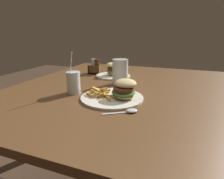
# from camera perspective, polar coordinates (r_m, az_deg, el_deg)

# --- Properties ---
(dining_table) EXTENTS (1.40, 1.38, 0.76)m
(dining_table) POSITION_cam_1_polar(r_m,az_deg,el_deg) (1.12, 6.79, -5.60)
(dining_table) COLOR brown
(dining_table) RESTS_ON ground_plane
(meal_plate_near) EXTENTS (0.30, 0.30, 0.10)m
(meal_plate_near) POSITION_cam_1_polar(r_m,az_deg,el_deg) (0.90, 1.37, -1.27)
(meal_plate_near) COLOR silver
(meal_plate_near) RESTS_ON dining_table
(beer_glass) EXTENTS (0.09, 0.09, 0.15)m
(beer_glass) POSITION_cam_1_polar(r_m,az_deg,el_deg) (1.14, 2.50, 5.05)
(beer_glass) COLOR silver
(beer_glass) RESTS_ON dining_table
(juice_glass) EXTENTS (0.07, 0.07, 0.22)m
(juice_glass) POSITION_cam_1_polar(r_m,az_deg,el_deg) (1.00, -11.66, 1.84)
(juice_glass) COLOR silver
(juice_glass) RESTS_ON dining_table
(spoon) EXTENTS (0.14, 0.10, 0.01)m
(spoon) POSITION_cam_1_polar(r_m,az_deg,el_deg) (0.76, 5.39, -6.53)
(spoon) COLOR silver
(spoon) RESTS_ON dining_table
(meal_plate_far) EXTENTS (0.25, 0.25, 0.10)m
(meal_plate_far) POSITION_cam_1_polar(r_m,az_deg,el_deg) (1.35, 0.35, 5.26)
(meal_plate_far) COLOR silver
(meal_plate_far) RESTS_ON dining_table
(condiment_caddy) EXTENTS (0.09, 0.08, 0.11)m
(condiment_caddy) POSITION_cam_1_polar(r_m,az_deg,el_deg) (1.45, -5.08, 6.48)
(condiment_caddy) COLOR brown
(condiment_caddy) RESTS_ON dining_table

